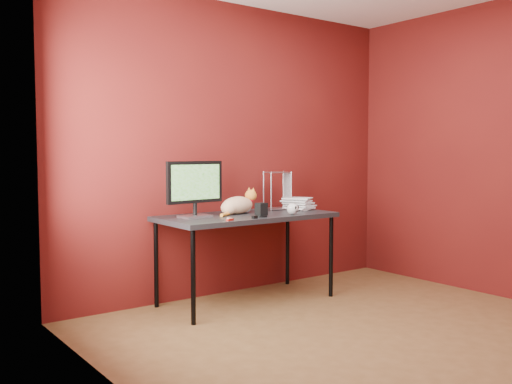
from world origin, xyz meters
TOP-DOWN VIEW (x-y plane):
  - room at (0.00, 0.00)m, footprint 3.52×3.52m
  - desk at (-0.15, 1.37)m, footprint 1.50×0.70m
  - monitor at (-0.62, 1.43)m, footprint 0.52×0.19m
  - cat at (-0.19, 1.44)m, footprint 0.45×0.23m
  - skull_mug at (0.14, 1.11)m, footprint 0.10×0.11m
  - speaker at (-0.17, 1.14)m, footprint 0.10×0.10m
  - book_stack at (0.38, 1.40)m, footprint 0.29×0.31m
  - wire_rack at (0.32, 1.54)m, footprint 0.23×0.21m
  - pocket_knife at (-0.52, 1.08)m, footprint 0.08×0.05m
  - black_gadget at (-0.28, 1.08)m, footprint 0.05×0.03m
  - washer at (-0.43, 1.21)m, footprint 0.05×0.05m

SIDE VIEW (x-z plane):
  - desk at x=-0.15m, z-range 0.32..1.07m
  - washer at x=-0.43m, z-range 0.75..0.75m
  - pocket_knife at x=-0.52m, z-range 0.75..0.77m
  - black_gadget at x=-0.28m, z-range 0.75..0.77m
  - skull_mug at x=0.14m, z-range 0.75..0.85m
  - speaker at x=-0.17m, z-range 0.75..0.86m
  - cat at x=-0.19m, z-range 0.72..0.94m
  - wire_rack at x=0.32m, z-range 0.75..1.10m
  - monitor at x=-0.62m, z-range 0.78..1.23m
  - book_stack at x=0.38m, z-range 0.75..1.99m
  - room at x=0.00m, z-range 0.14..2.75m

